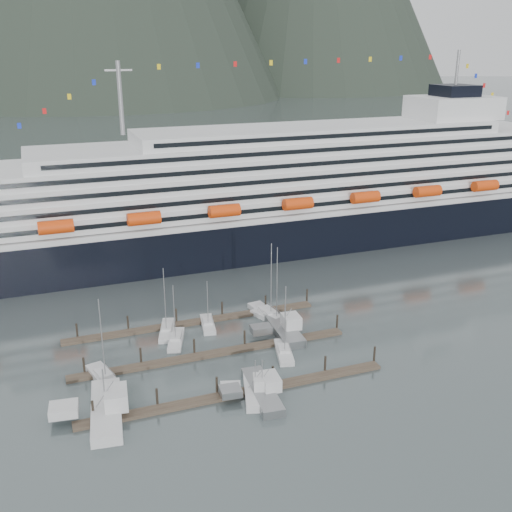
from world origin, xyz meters
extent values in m
plane|color=#444F50|center=(0.00, 0.00, 0.00)|extent=(1600.00, 1600.00, 0.00)
cube|color=black|center=(25.00, 55.00, 4.00)|extent=(210.00, 28.00, 12.00)
cube|color=silver|center=(25.00, 55.00, 10.50)|extent=(205.80, 27.44, 1.50)
cube|color=silver|center=(30.00, 55.00, 13.10)|extent=(185.00, 26.00, 3.20)
cube|color=black|center=(30.00, 41.95, 13.26)|extent=(175.75, 0.20, 1.00)
cube|color=silver|center=(32.00, 55.00, 16.30)|extent=(180.00, 25.00, 3.20)
cube|color=black|center=(32.00, 42.45, 16.46)|extent=(171.00, 0.20, 1.00)
cube|color=silver|center=(34.00, 55.00, 19.50)|extent=(172.00, 24.00, 3.20)
cube|color=black|center=(34.00, 42.95, 19.66)|extent=(163.40, 0.20, 1.00)
cube|color=silver|center=(36.00, 55.00, 22.70)|extent=(160.00, 23.00, 3.20)
cube|color=black|center=(36.00, 43.45, 22.86)|extent=(152.00, 0.20, 1.00)
cube|color=silver|center=(38.00, 55.00, 25.80)|extent=(140.00, 22.00, 3.00)
cube|color=black|center=(38.00, 43.95, 25.95)|extent=(133.00, 0.20, 1.00)
cube|color=silver|center=(40.00, 55.00, 28.80)|extent=(95.00, 20.00, 3.00)
cube|color=black|center=(40.00, 44.95, 28.95)|extent=(90.25, 0.20, 1.00)
cube|color=silver|center=(80.00, 55.00, 33.30)|extent=(22.00, 16.00, 6.00)
cube|color=black|center=(80.00, 55.00, 37.80)|extent=(10.00, 10.00, 3.00)
cylinder|color=gray|center=(-10.00, 55.00, 38.30)|extent=(1.00, 1.00, 16.00)
cylinder|color=gray|center=(80.00, 55.00, 43.30)|extent=(0.80, 0.80, 10.00)
cylinder|color=#E83F0C|center=(-27.00, 40.00, 14.50)|extent=(7.00, 2.80, 2.80)
cylinder|color=#E83F0C|center=(-9.00, 40.00, 14.50)|extent=(7.00, 2.80, 2.80)
cylinder|color=#E83F0C|center=(9.00, 40.00, 14.50)|extent=(7.00, 2.80, 2.80)
cylinder|color=#E83F0C|center=(27.00, 40.00, 14.50)|extent=(7.00, 2.80, 2.80)
cylinder|color=#E83F0C|center=(45.00, 40.00, 14.50)|extent=(7.00, 2.80, 2.80)
cylinder|color=#E83F0C|center=(63.00, 40.00, 14.50)|extent=(7.00, 2.80, 2.80)
cylinder|color=#E83F0C|center=(81.00, 40.00, 14.50)|extent=(7.00, 2.80, 2.80)
cube|color=#3E3228|center=(-5.00, -10.00, 0.25)|extent=(48.00, 2.00, 0.50)
cylinder|color=black|center=(-26.00, -8.90, 1.40)|extent=(0.36, 0.36, 3.20)
cylinder|color=black|center=(-17.00, -8.90, 1.40)|extent=(0.36, 0.36, 3.20)
cylinder|color=black|center=(-8.00, -8.90, 1.40)|extent=(0.36, 0.36, 3.20)
cylinder|color=black|center=(1.00, -8.90, 1.40)|extent=(0.36, 0.36, 3.20)
cylinder|color=black|center=(10.00, -8.90, 1.40)|extent=(0.36, 0.36, 3.20)
cylinder|color=black|center=(19.00, -8.90, 1.40)|extent=(0.36, 0.36, 3.20)
cube|color=#3E3228|center=(-5.00, 3.00, 0.25)|extent=(48.00, 2.00, 0.50)
cylinder|color=black|center=(-26.00, 4.10, 1.40)|extent=(0.36, 0.36, 3.20)
cylinder|color=black|center=(-17.00, 4.10, 1.40)|extent=(0.36, 0.36, 3.20)
cylinder|color=black|center=(-8.00, 4.10, 1.40)|extent=(0.36, 0.36, 3.20)
cylinder|color=black|center=(1.00, 4.10, 1.40)|extent=(0.36, 0.36, 3.20)
cylinder|color=black|center=(10.00, 4.10, 1.40)|extent=(0.36, 0.36, 3.20)
cylinder|color=black|center=(19.00, 4.10, 1.40)|extent=(0.36, 0.36, 3.20)
cube|color=#3E3228|center=(-5.00, 16.00, 0.25)|extent=(48.00, 2.00, 0.50)
cylinder|color=black|center=(-26.00, 17.10, 1.40)|extent=(0.36, 0.36, 3.20)
cylinder|color=black|center=(-17.00, 17.10, 1.40)|extent=(0.36, 0.36, 3.20)
cylinder|color=black|center=(-8.00, 17.10, 1.40)|extent=(0.36, 0.36, 3.20)
cylinder|color=black|center=(1.00, 17.10, 1.40)|extent=(0.36, 0.36, 3.20)
cylinder|color=black|center=(10.00, 17.10, 1.40)|extent=(0.36, 0.36, 3.20)
cylinder|color=black|center=(19.00, 17.10, 1.40)|extent=(0.36, 0.36, 3.20)
cube|color=silver|center=(-23.39, 1.19, 0.25)|extent=(4.85, 9.51, 1.42)
cube|color=silver|center=(-23.39, 1.19, 1.17)|extent=(2.77, 3.61, 0.81)
cylinder|color=gray|center=(-23.16, 0.31, 7.53)|extent=(0.16, 0.16, 13.22)
cube|color=silver|center=(-9.83, 9.73, 0.25)|extent=(4.87, 8.74, 1.24)
cube|color=silver|center=(-9.83, 9.73, 1.02)|extent=(2.62, 3.37, 0.71)
cylinder|color=gray|center=(-10.10, 8.93, 5.97)|extent=(0.14, 0.14, 10.35)
cube|color=silver|center=(9.31, 11.59, 0.25)|extent=(5.98, 10.57, 1.32)
cube|color=silver|center=(9.31, 11.59, 1.08)|extent=(3.05, 4.06, 0.75)
cylinder|color=gray|center=(9.68, 10.62, 7.96)|extent=(0.15, 0.15, 14.22)
cube|color=silver|center=(-10.52, 13.93, 0.25)|extent=(4.85, 9.20, 1.25)
cube|color=silver|center=(-10.52, 13.93, 1.03)|extent=(2.63, 3.51, 0.71)
cylinder|color=gray|center=(-10.79, 13.08, 6.85)|extent=(0.14, 0.14, 12.10)
cube|color=silver|center=(-2.85, 13.78, 0.25)|extent=(3.54, 8.01, 1.20)
cube|color=silver|center=(-2.85, 13.78, 0.99)|extent=(2.16, 2.97, 0.69)
cylinder|color=gray|center=(-2.98, 13.01, 5.09)|extent=(0.14, 0.14, 8.62)
cube|color=silver|center=(9.08, 13.54, 0.25)|extent=(4.36, 11.84, 1.54)
cube|color=silver|center=(9.08, 13.54, 1.27)|extent=(2.72, 4.30, 0.88)
cylinder|color=gray|center=(9.24, 12.40, 8.15)|extent=(0.18, 0.18, 14.32)
cube|color=silver|center=(6.23, -1.07, 0.25)|extent=(4.51, 8.71, 1.30)
cube|color=silver|center=(6.23, -1.07, 1.07)|extent=(2.56, 3.31, 0.74)
cylinder|color=gray|center=(6.01, -1.88, 6.84)|extent=(0.15, 0.15, 12.00)
cube|color=silver|center=(-24.20, -8.47, 0.35)|extent=(5.84, 15.29, 2.29)
cube|color=silver|center=(-29.82, -7.81, 1.83)|extent=(4.26, 3.71, 1.38)
cube|color=silver|center=(-22.72, -8.65, 2.64)|extent=(3.71, 4.82, 2.52)
cube|color=black|center=(-22.72, -8.65, 3.55)|extent=(3.45, 4.49, 0.57)
cylinder|color=gray|center=(-24.20, -8.47, 4.59)|extent=(0.18, 0.18, 5.73)
cube|color=silver|center=(-2.63, -10.91, 0.35)|extent=(5.80, 10.24, 1.77)
cube|color=silver|center=(-6.18, -9.87, 1.42)|extent=(3.49, 2.90, 1.06)
cube|color=silver|center=(-1.70, -11.18, 2.04)|extent=(3.20, 3.50, 1.95)
cube|color=black|center=(-1.70, -11.18, 2.74)|extent=(2.98, 3.26, 0.44)
cylinder|color=gray|center=(-2.63, -10.91, 3.54)|extent=(0.14, 0.14, 4.42)
cube|color=gray|center=(-1.69, -11.33, 0.35)|extent=(4.35, 12.98, 1.82)
cube|color=gray|center=(-6.52, -10.92, 1.46)|extent=(3.32, 3.06, 1.09)
cube|color=silver|center=(-0.42, -11.44, 2.09)|extent=(2.86, 4.03, 2.00)
cube|color=black|center=(-0.42, -11.44, 2.82)|extent=(2.66, 3.76, 0.46)
cylinder|color=gray|center=(-1.69, -11.33, 3.64)|extent=(0.15, 0.15, 4.55)
cube|color=gray|center=(9.28, 5.73, 0.35)|extent=(4.60, 12.03, 2.15)
cube|color=gray|center=(4.79, 6.01, 1.72)|extent=(3.81, 2.82, 1.29)
cube|color=silver|center=(10.45, 5.66, 2.47)|extent=(3.22, 3.73, 2.36)
cube|color=black|center=(10.45, 5.66, 3.33)|extent=(2.99, 3.48, 0.54)
cylinder|color=gray|center=(9.28, 5.73, 4.30)|extent=(0.17, 0.17, 5.37)
camera|label=1|loc=(-29.74, -83.64, 49.52)|focal=42.00mm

